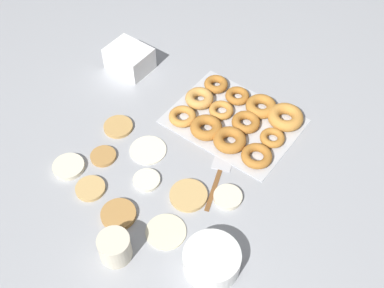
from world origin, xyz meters
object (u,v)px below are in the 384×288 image
at_px(pancake_9, 90,188).
at_px(pancake_3, 69,167).
at_px(batter_bowl, 212,260).
at_px(donut_tray, 237,119).
at_px(paper_cup, 115,247).
at_px(pancake_5, 118,214).
at_px(pancake_1, 188,195).
at_px(container_stack, 129,59).
at_px(pancake_0, 148,150).
at_px(pancake_8, 147,180).
at_px(spatula, 223,162).
at_px(pancake_4, 166,231).
at_px(pancake_6, 103,156).
at_px(pancake_7, 119,126).
at_px(pancake_2, 228,197).

bearing_deg(pancake_9, pancake_3, -8.92).
bearing_deg(batter_bowl, donut_tray, -63.96).
relative_size(batter_bowl, paper_cup, 1.75).
bearing_deg(pancake_5, pancake_1, -124.87).
distance_m(donut_tray, container_stack, 0.47).
relative_size(pancake_0, pancake_8, 1.42).
relative_size(pancake_5, container_stack, 0.67).
relative_size(pancake_9, paper_cup, 1.02).
distance_m(pancake_3, spatula, 0.48).
bearing_deg(pancake_3, spatula, -140.53).
bearing_deg(pancake_9, pancake_4, -175.10).
bearing_deg(pancake_8, pancake_5, 95.70).
xyz_separation_m(pancake_3, container_stack, (0.16, -0.46, 0.04)).
distance_m(pancake_3, pancake_6, 0.11).
relative_size(pancake_6, pancake_9, 0.91).
xyz_separation_m(pancake_3, pancake_6, (-0.06, -0.09, -0.00)).
relative_size(pancake_5, pancake_7, 1.06).
bearing_deg(container_stack, pancake_6, 119.96).
bearing_deg(paper_cup, pancake_4, -115.79).
distance_m(pancake_2, pancake_7, 0.44).
bearing_deg(spatula, donut_tray, -0.45).
height_order(pancake_7, pancake_9, same).
distance_m(pancake_3, container_stack, 0.49).
bearing_deg(pancake_3, pancake_5, 171.89).
bearing_deg(pancake_4, paper_cup, 64.21).
distance_m(pancake_3, pancake_4, 0.38).
height_order(batter_bowl, container_stack, container_stack).
distance_m(pancake_2, pancake_9, 0.41).
bearing_deg(container_stack, pancake_9, 119.01).
height_order(pancake_4, batter_bowl, batter_bowl).
relative_size(pancake_4, pancake_5, 1.13).
xyz_separation_m(pancake_2, donut_tray, (0.15, -0.27, 0.01)).
bearing_deg(container_stack, pancake_3, 108.65).
relative_size(pancake_8, paper_cup, 0.94).
relative_size(pancake_0, pancake_3, 1.20).
height_order(pancake_6, spatula, pancake_6).
bearing_deg(pancake_2, pancake_1, 33.37).
bearing_deg(pancake_4, pancake_0, -40.29).
bearing_deg(pancake_5, donut_tray, -98.10).
bearing_deg(pancake_7, pancake_1, 167.39).
relative_size(pancake_2, donut_tray, 0.21).
height_order(pancake_6, pancake_7, same).
relative_size(pancake_6, pancake_8, 0.98).
xyz_separation_m(pancake_5, pancake_6, (0.18, -0.13, -0.00)).
distance_m(pancake_2, paper_cup, 0.36).
distance_m(pancake_0, pancake_7, 0.14).
distance_m(pancake_0, pancake_1, 0.22).
xyz_separation_m(pancake_9, donut_tray, (-0.20, -0.49, 0.01)).
bearing_deg(pancake_5, pancake_4, -164.28).
relative_size(pancake_0, pancake_7, 1.22).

